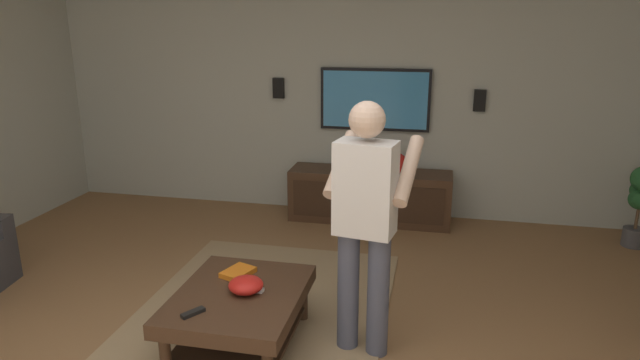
{
  "coord_description": "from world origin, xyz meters",
  "views": [
    {
      "loc": [
        -2.55,
        -0.96,
        2.1
      ],
      "look_at": [
        0.96,
        -0.2,
        1.05
      ],
      "focal_mm": 31.2,
      "sensor_mm": 36.0,
      "label": 1
    }
  ],
  "objects_px": {
    "tv": "(375,100)",
    "remote_black": "(193,313)",
    "vase_round": "(397,163)",
    "bowl": "(246,285)",
    "book": "(238,272)",
    "potted_plant_short": "(640,199)",
    "wall_speaker_left": "(480,100)",
    "person_standing": "(366,215)",
    "media_console": "(370,196)",
    "remote_white": "(253,289)",
    "coffee_table": "(239,307)",
    "wall_speaker_right": "(279,88)"
  },
  "relations": [
    {
      "from": "tv",
      "to": "vase_round",
      "type": "relative_size",
      "value": 5.29
    },
    {
      "from": "vase_round",
      "to": "wall_speaker_left",
      "type": "bearing_deg",
      "value": -69.68
    },
    {
      "from": "media_console",
      "to": "bowl",
      "type": "height_order",
      "value": "media_console"
    },
    {
      "from": "person_standing",
      "to": "remote_black",
      "type": "relative_size",
      "value": 10.93
    },
    {
      "from": "bowl",
      "to": "wall_speaker_right",
      "type": "height_order",
      "value": "wall_speaker_right"
    },
    {
      "from": "bowl",
      "to": "remote_black",
      "type": "xyz_separation_m",
      "value": [
        -0.33,
        0.21,
        -0.04
      ]
    },
    {
      "from": "tv",
      "to": "vase_round",
      "type": "bearing_deg",
      "value": 44.38
    },
    {
      "from": "remote_white",
      "to": "wall_speaker_right",
      "type": "relative_size",
      "value": 0.68
    },
    {
      "from": "vase_round",
      "to": "wall_speaker_left",
      "type": "relative_size",
      "value": 1.0
    },
    {
      "from": "coffee_table",
      "to": "book",
      "type": "height_order",
      "value": "book"
    },
    {
      "from": "vase_round",
      "to": "wall_speaker_right",
      "type": "relative_size",
      "value": 1.0
    },
    {
      "from": "media_console",
      "to": "remote_white",
      "type": "xyz_separation_m",
      "value": [
        -2.54,
        0.44,
        0.14
      ]
    },
    {
      "from": "remote_white",
      "to": "wall_speaker_right",
      "type": "height_order",
      "value": "wall_speaker_right"
    },
    {
      "from": "person_standing",
      "to": "bowl",
      "type": "height_order",
      "value": "person_standing"
    },
    {
      "from": "remote_black",
      "to": "wall_speaker_right",
      "type": "distance_m",
      "value": 3.31
    },
    {
      "from": "media_console",
      "to": "book",
      "type": "xyz_separation_m",
      "value": [
        -2.34,
        0.62,
        0.14
      ]
    },
    {
      "from": "potted_plant_short",
      "to": "wall_speaker_right",
      "type": "distance_m",
      "value": 3.75
    },
    {
      "from": "remote_black",
      "to": "vase_round",
      "type": "xyz_separation_m",
      "value": [
        2.86,
        -0.97,
        0.25
      ]
    },
    {
      "from": "remote_black",
      "to": "wall_speaker_left",
      "type": "height_order",
      "value": "wall_speaker_left"
    },
    {
      "from": "potted_plant_short",
      "to": "wall_speaker_right",
      "type": "relative_size",
      "value": 3.63
    },
    {
      "from": "vase_round",
      "to": "book",
      "type": "bearing_deg",
      "value": 158.79
    },
    {
      "from": "tv",
      "to": "remote_black",
      "type": "height_order",
      "value": "tv"
    },
    {
      "from": "media_console",
      "to": "wall_speaker_left",
      "type": "height_order",
      "value": "wall_speaker_left"
    },
    {
      "from": "tv",
      "to": "wall_speaker_right",
      "type": "height_order",
      "value": "tv"
    },
    {
      "from": "media_console",
      "to": "tv",
      "type": "relative_size",
      "value": 1.46
    },
    {
      "from": "tv",
      "to": "person_standing",
      "type": "distance_m",
      "value": 2.69
    },
    {
      "from": "bowl",
      "to": "book",
      "type": "height_order",
      "value": "bowl"
    },
    {
      "from": "wall_speaker_right",
      "to": "media_console",
      "type": "bearing_deg",
      "value": -103.45
    },
    {
      "from": "person_standing",
      "to": "coffee_table",
      "type": "bearing_deg",
      "value": 110.61
    },
    {
      "from": "person_standing",
      "to": "remote_white",
      "type": "height_order",
      "value": "person_standing"
    },
    {
      "from": "coffee_table",
      "to": "remote_white",
      "type": "distance_m",
      "value": 0.15
    },
    {
      "from": "remote_white",
      "to": "book",
      "type": "relative_size",
      "value": 0.68
    },
    {
      "from": "person_standing",
      "to": "wall_speaker_left",
      "type": "relative_size",
      "value": 7.45
    },
    {
      "from": "person_standing",
      "to": "wall_speaker_left",
      "type": "distance_m",
      "value": 2.81
    },
    {
      "from": "coffee_table",
      "to": "bowl",
      "type": "distance_m",
      "value": 0.16
    },
    {
      "from": "potted_plant_short",
      "to": "wall_speaker_left",
      "type": "bearing_deg",
      "value": 72.92
    },
    {
      "from": "remote_white",
      "to": "wall_speaker_left",
      "type": "bearing_deg",
      "value": -110.57
    },
    {
      "from": "vase_round",
      "to": "tv",
      "type": "bearing_deg",
      "value": 44.38
    },
    {
      "from": "media_console",
      "to": "coffee_table",
      "type": "bearing_deg",
      "value": -11.51
    },
    {
      "from": "bowl",
      "to": "person_standing",
      "type": "bearing_deg",
      "value": -78.83
    },
    {
      "from": "bowl",
      "to": "wall_speaker_right",
      "type": "relative_size",
      "value": 1.02
    },
    {
      "from": "tv",
      "to": "coffee_table",
      "type": "bearing_deg",
      "value": -10.54
    },
    {
      "from": "person_standing",
      "to": "book",
      "type": "bearing_deg",
      "value": 94.16
    },
    {
      "from": "bowl",
      "to": "remote_black",
      "type": "relative_size",
      "value": 1.5
    },
    {
      "from": "potted_plant_short",
      "to": "remote_white",
      "type": "xyz_separation_m",
      "value": [
        -2.34,
        2.99,
        -0.07
      ]
    },
    {
      "from": "potted_plant_short",
      "to": "bowl",
      "type": "xyz_separation_m",
      "value": [
        -2.36,
        3.03,
        -0.03
      ]
    },
    {
      "from": "potted_plant_short",
      "to": "coffee_table",
      "type": "bearing_deg",
      "value": 127.66
    },
    {
      "from": "remote_white",
      "to": "tv",
      "type": "bearing_deg",
      "value": -91.15
    },
    {
      "from": "media_console",
      "to": "person_standing",
      "type": "bearing_deg",
      "value": 6.32
    },
    {
      "from": "book",
      "to": "wall_speaker_right",
      "type": "bearing_deg",
      "value": -150.09
    }
  ]
}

